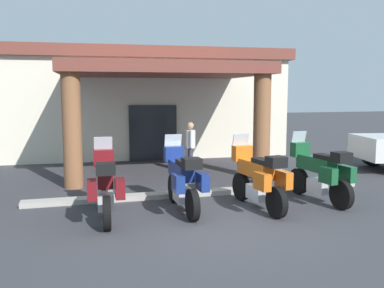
{
  "coord_description": "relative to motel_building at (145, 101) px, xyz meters",
  "views": [
    {
      "loc": [
        -2.66,
        -7.71,
        2.59
      ],
      "look_at": [
        0.24,
        3.05,
        1.2
      ],
      "focal_mm": 39.06,
      "sensor_mm": 36.0,
      "label": 1
    }
  ],
  "objects": [
    {
      "name": "curb_strip",
      "position": [
        0.19,
        -8.33,
        -2.15
      ],
      "size": [
        8.66,
        0.36,
        0.12
      ],
      "primitive_type": "cube",
      "color": "#ADA89E",
      "rests_on": "ground_plane"
    },
    {
      "name": "ground_plane",
      "position": [
        -0.1,
        -10.52,
        -2.21
      ],
      "size": [
        80.0,
        80.0,
        0.0
      ],
      "primitive_type": "plane",
      "color": "#38383D"
    },
    {
      "name": "motel_building",
      "position": [
        0.0,
        0.0,
        0.0
      ],
      "size": [
        11.63,
        10.74,
        4.3
      ],
      "rotation": [
        0.0,
        0.0,
        -0.04
      ],
      "color": "silver",
      "rests_on": "ground_plane"
    },
    {
      "name": "pedestrian",
      "position": [
        0.63,
        -5.43,
        -1.26
      ],
      "size": [
        0.32,
        0.53,
        1.64
      ],
      "rotation": [
        0.0,
        0.0,
        3.02
      ],
      "color": "#3F334C",
      "rests_on": "ground_plane"
    },
    {
      "name": "motorcycle_orange",
      "position": [
        1.02,
        -9.85,
        -1.51
      ],
      "size": [
        0.75,
        2.21,
        1.61
      ],
      "rotation": [
        0.0,
        0.0,
        1.68
      ],
      "color": "black",
      "rests_on": "ground_plane"
    },
    {
      "name": "motorcycle_maroon",
      "position": [
        -2.31,
        -9.72,
        -1.51
      ],
      "size": [
        0.71,
        2.21,
        1.61
      ],
      "rotation": [
        0.0,
        0.0,
        1.54
      ],
      "color": "black",
      "rests_on": "ground_plane"
    },
    {
      "name": "motorcycle_green",
      "position": [
        2.69,
        -9.64,
        -1.51
      ],
      "size": [
        0.78,
        2.21,
        1.61
      ],
      "rotation": [
        0.0,
        0.0,
        1.69
      ],
      "color": "black",
      "rests_on": "ground_plane"
    },
    {
      "name": "motorcycle_blue",
      "position": [
        -0.64,
        -9.58,
        -1.51
      ],
      "size": [
        0.71,
        2.21,
        1.61
      ],
      "rotation": [
        0.0,
        0.0,
        1.6
      ],
      "color": "black",
      "rests_on": "ground_plane"
    }
  ]
}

